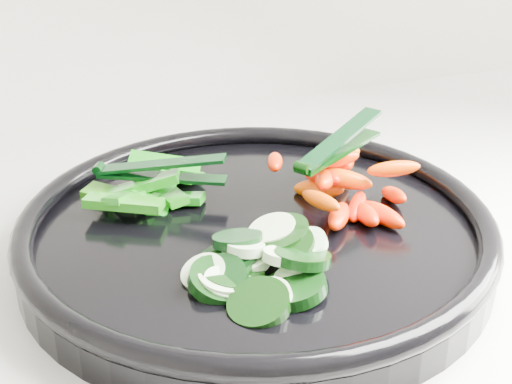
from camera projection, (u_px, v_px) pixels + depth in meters
name	position (u px, v px, depth m)	size (l,w,h in m)	color
veggie_tray	(256.00, 231.00, 0.56)	(0.44, 0.44, 0.04)	black
cucumber_pile	(251.00, 267.00, 0.49)	(0.11, 0.12, 0.04)	black
carrot_pile	(340.00, 182.00, 0.59)	(0.12, 0.16, 0.05)	red
pepper_pile	(147.00, 190.00, 0.60)	(0.12, 0.11, 0.04)	#176E0A
tong_carrot	(338.00, 146.00, 0.58)	(0.11, 0.07, 0.02)	black
tong_pepper	(157.00, 170.00, 0.60)	(0.11, 0.07, 0.02)	black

